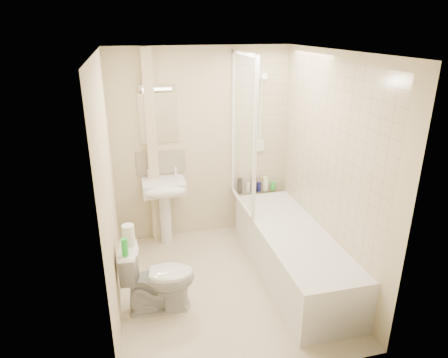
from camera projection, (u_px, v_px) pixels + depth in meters
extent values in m
plane|color=beige|center=(226.00, 285.00, 4.29)|extent=(2.50, 2.50, 0.00)
cube|color=beige|center=(202.00, 146.00, 4.99)|extent=(2.20, 0.02, 2.40)
cube|color=beige|center=(109.00, 192.00, 3.61)|extent=(0.02, 2.50, 2.40)
cube|color=beige|center=(330.00, 172.00, 4.10)|extent=(0.02, 2.50, 2.40)
cube|color=white|center=(227.00, 52.00, 3.43)|extent=(2.20, 2.50, 0.02)
cube|color=beige|center=(260.00, 125.00, 5.07)|extent=(0.70, 0.01, 1.75)
cube|color=beige|center=(330.00, 151.00, 4.04)|extent=(0.01, 2.10, 1.75)
cube|color=beige|center=(152.00, 151.00, 4.80)|extent=(0.12, 0.12, 2.40)
cube|color=beige|center=(161.00, 162.00, 4.93)|extent=(0.60, 0.02, 0.30)
cube|color=white|center=(158.00, 118.00, 4.73)|extent=(0.46, 0.01, 0.60)
cube|color=silver|center=(157.00, 87.00, 4.57)|extent=(0.42, 0.07, 0.07)
cube|color=white|center=(292.00, 253.00, 4.38)|extent=(0.70, 2.10, 0.55)
cube|color=white|center=(293.00, 235.00, 4.30)|extent=(0.56, 1.96, 0.05)
cube|color=white|center=(243.00, 133.00, 4.58)|extent=(0.01, 0.90, 1.80)
cube|color=white|center=(233.00, 125.00, 4.97)|extent=(0.04, 0.04, 1.80)
cube|color=white|center=(255.00, 144.00, 4.18)|extent=(0.04, 0.04, 1.80)
cube|color=white|center=(244.00, 53.00, 4.27)|extent=(0.04, 0.90, 0.04)
cube|color=white|center=(242.00, 203.00, 4.90)|extent=(0.04, 0.90, 0.03)
cylinder|color=white|center=(261.00, 116.00, 5.00)|extent=(0.02, 0.02, 0.90)
cylinder|color=white|center=(259.00, 150.00, 5.16)|extent=(0.05, 0.05, 0.02)
cylinder|color=white|center=(262.00, 79.00, 4.84)|extent=(0.05, 0.05, 0.02)
cylinder|color=white|center=(264.00, 77.00, 4.77)|extent=(0.08, 0.11, 0.11)
cube|color=white|center=(260.00, 145.00, 5.13)|extent=(0.10, 0.05, 0.14)
cylinder|color=white|center=(260.00, 112.00, 4.96)|extent=(0.01, 0.13, 0.84)
cylinder|color=white|center=(165.00, 218.00, 5.03)|extent=(0.15, 0.15, 0.68)
cube|color=white|center=(164.00, 186.00, 4.85)|extent=(0.51, 0.39, 0.16)
ellipsoid|color=white|center=(165.00, 192.00, 4.69)|extent=(0.51, 0.22, 0.16)
cube|color=silver|center=(163.00, 182.00, 4.82)|extent=(0.35, 0.25, 0.04)
cylinder|color=white|center=(148.00, 175.00, 4.86)|extent=(0.03, 0.03, 0.10)
cylinder|color=white|center=(176.00, 172.00, 4.94)|extent=(0.03, 0.03, 0.10)
sphere|color=white|center=(148.00, 171.00, 4.84)|extent=(0.04, 0.04, 0.04)
sphere|color=white|center=(175.00, 168.00, 4.92)|extent=(0.04, 0.04, 0.04)
cylinder|color=black|center=(240.00, 186.00, 5.21)|extent=(0.07, 0.07, 0.20)
cylinder|color=silver|center=(248.00, 187.00, 5.25)|extent=(0.05, 0.05, 0.14)
cylinder|color=black|center=(254.00, 184.00, 5.26)|extent=(0.07, 0.07, 0.21)
cylinder|color=#131355|center=(259.00, 187.00, 5.29)|extent=(0.06, 0.06, 0.12)
cylinder|color=#F5E6BD|center=(265.00, 184.00, 5.29)|extent=(0.06, 0.06, 0.19)
cylinder|color=white|center=(266.00, 185.00, 5.30)|extent=(0.06, 0.06, 0.16)
cylinder|color=green|center=(273.00, 186.00, 5.34)|extent=(0.07, 0.07, 0.10)
imported|color=white|center=(158.00, 277.00, 3.83)|extent=(0.52, 0.76, 0.70)
cylinder|color=white|center=(130.00, 240.00, 3.69)|extent=(0.10, 0.10, 0.10)
cylinder|color=white|center=(128.00, 231.00, 3.65)|extent=(0.11, 0.11, 0.11)
cylinder|color=green|center=(125.00, 247.00, 3.51)|extent=(0.06, 0.06, 0.17)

